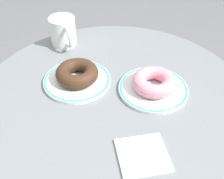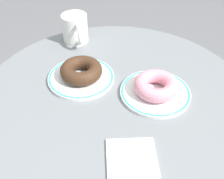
{
  "view_description": "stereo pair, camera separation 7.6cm",
  "coord_description": "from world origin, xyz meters",
  "px_view_note": "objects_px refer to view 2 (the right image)",
  "views": [
    {
      "loc": [
        0.0,
        -0.6,
        1.27
      ],
      "look_at": [
        -0.01,
        -0.03,
        0.77
      ],
      "focal_mm": 44.92,
      "sensor_mm": 36.0,
      "label": 1
    },
    {
      "loc": [
        0.08,
        -0.59,
        1.27
      ],
      "look_at": [
        -0.01,
        -0.03,
        0.77
      ],
      "focal_mm": 44.92,
      "sensor_mm": 36.0,
      "label": 2
    }
  ],
  "objects_px": {
    "cafe_table": "(115,137)",
    "donut_pink_frosted": "(156,86)",
    "donut_chocolate": "(81,70)",
    "plate_right": "(155,92)",
    "plate_left": "(81,77)",
    "coffee_mug": "(75,29)",
    "paper_napkin": "(132,158)"
  },
  "relations": [
    {
      "from": "cafe_table",
      "to": "donut_pink_frosted",
      "type": "bearing_deg",
      "value": 7.97
    },
    {
      "from": "plate_left",
      "to": "paper_napkin",
      "type": "distance_m",
      "value": 0.32
    },
    {
      "from": "donut_chocolate",
      "to": "donut_pink_frosted",
      "type": "xyz_separation_m",
      "value": [
        0.22,
        -0.04,
        -0.0
      ]
    },
    {
      "from": "donut_chocolate",
      "to": "donut_pink_frosted",
      "type": "bearing_deg",
      "value": -9.37
    },
    {
      "from": "plate_right",
      "to": "donut_chocolate",
      "type": "height_order",
      "value": "donut_chocolate"
    },
    {
      "from": "cafe_table",
      "to": "paper_napkin",
      "type": "xyz_separation_m",
      "value": [
        0.07,
        -0.21,
        0.2
      ]
    },
    {
      "from": "donut_pink_frosted",
      "to": "paper_napkin",
      "type": "distance_m",
      "value": 0.24
    },
    {
      "from": "plate_right",
      "to": "donut_chocolate",
      "type": "distance_m",
      "value": 0.23
    },
    {
      "from": "cafe_table",
      "to": "paper_napkin",
      "type": "relative_size",
      "value": 7.0
    },
    {
      "from": "plate_right",
      "to": "donut_pink_frosted",
      "type": "distance_m",
      "value": 0.03
    },
    {
      "from": "plate_right",
      "to": "donut_pink_frosted",
      "type": "bearing_deg",
      "value": 135.0
    },
    {
      "from": "donut_pink_frosted",
      "to": "coffee_mug",
      "type": "distance_m",
      "value": 0.38
    },
    {
      "from": "plate_left",
      "to": "paper_napkin",
      "type": "bearing_deg",
      "value": -55.98
    },
    {
      "from": "cafe_table",
      "to": "donut_pink_frosted",
      "type": "xyz_separation_m",
      "value": [
        0.11,
        0.02,
        0.23
      ]
    },
    {
      "from": "cafe_table",
      "to": "plate_left",
      "type": "height_order",
      "value": "plate_left"
    },
    {
      "from": "cafe_table",
      "to": "coffee_mug",
      "type": "relative_size",
      "value": 6.25
    },
    {
      "from": "plate_right",
      "to": "paper_napkin",
      "type": "height_order",
      "value": "plate_right"
    },
    {
      "from": "donut_chocolate",
      "to": "paper_napkin",
      "type": "bearing_deg",
      "value": -56.36
    },
    {
      "from": "donut_chocolate",
      "to": "coffee_mug",
      "type": "relative_size",
      "value": 0.99
    },
    {
      "from": "donut_pink_frosted",
      "to": "coffee_mug",
      "type": "height_order",
      "value": "coffee_mug"
    },
    {
      "from": "plate_right",
      "to": "coffee_mug",
      "type": "height_order",
      "value": "coffee_mug"
    },
    {
      "from": "donut_chocolate",
      "to": "paper_napkin",
      "type": "height_order",
      "value": "donut_chocolate"
    },
    {
      "from": "plate_left",
      "to": "coffee_mug",
      "type": "distance_m",
      "value": 0.23
    },
    {
      "from": "cafe_table",
      "to": "plate_left",
      "type": "xyz_separation_m",
      "value": [
        -0.11,
        0.05,
        0.2
      ]
    },
    {
      "from": "plate_right",
      "to": "paper_napkin",
      "type": "xyz_separation_m",
      "value": [
        -0.05,
        -0.23,
        -0.0
      ]
    },
    {
      "from": "cafe_table",
      "to": "donut_chocolate",
      "type": "bearing_deg",
      "value": 154.58
    },
    {
      "from": "cafe_table",
      "to": "donut_chocolate",
      "type": "xyz_separation_m",
      "value": [
        -0.11,
        0.05,
        0.23
      ]
    },
    {
      "from": "plate_right",
      "to": "cafe_table",
      "type": "bearing_deg",
      "value": -172.03
    },
    {
      "from": "donut_pink_frosted",
      "to": "paper_napkin",
      "type": "bearing_deg",
      "value": -101.42
    },
    {
      "from": "paper_napkin",
      "to": "plate_left",
      "type": "bearing_deg",
      "value": 124.02
    },
    {
      "from": "cafe_table",
      "to": "paper_napkin",
      "type": "bearing_deg",
      "value": -72.73
    },
    {
      "from": "plate_left",
      "to": "donut_pink_frosted",
      "type": "height_order",
      "value": "donut_pink_frosted"
    }
  ]
}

